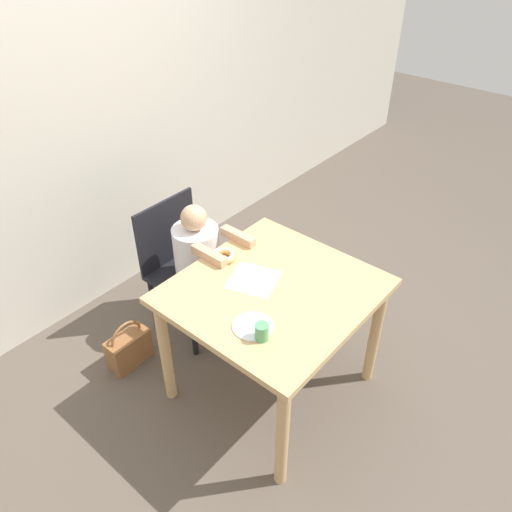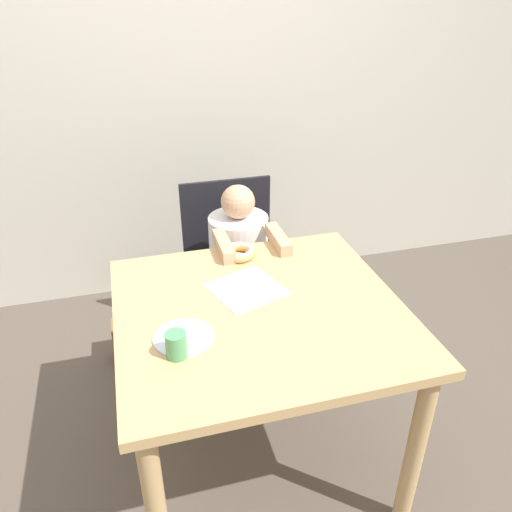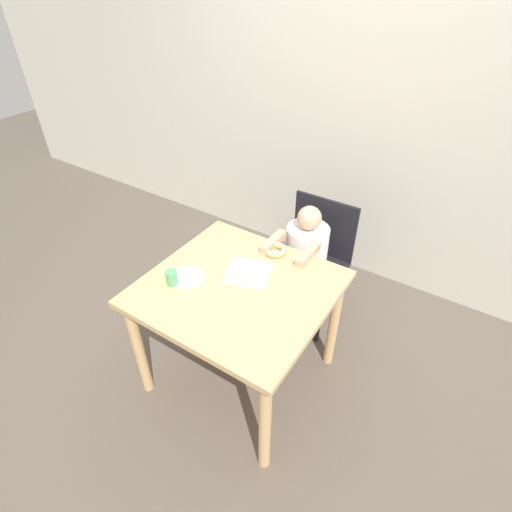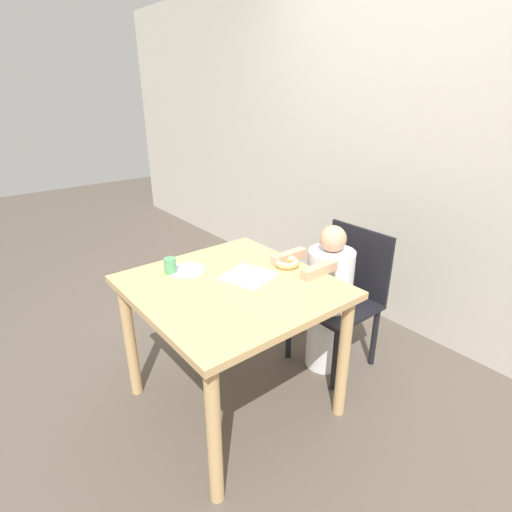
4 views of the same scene
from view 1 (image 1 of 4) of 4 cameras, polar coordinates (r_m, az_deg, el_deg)
ground_plane at (r=3.00m, az=1.73°, el=-14.52°), size 12.00×12.00×0.00m
wall_back at (r=3.18m, az=-19.25°, el=14.72°), size 8.00×0.05×2.50m
dining_table at (r=2.54m, az=1.98°, el=-5.61°), size 0.95×0.90×0.74m
chair at (r=3.11m, az=-8.16°, el=-1.15°), size 0.45×0.43×0.85m
child_figure at (r=3.03m, az=-6.52°, el=-2.00°), size 0.28×0.47×0.92m
donut at (r=2.65m, az=-3.78°, el=0.01°), size 0.13×0.13×0.04m
napkin at (r=2.51m, az=-0.31°, el=-2.73°), size 0.29×0.29×0.00m
handbag at (r=3.12m, az=-14.32°, el=-10.17°), size 0.26×0.12×0.32m
cup at (r=2.19m, az=0.66°, el=-8.65°), size 0.06×0.06×0.08m
plate at (r=2.27m, az=-0.38°, el=-8.01°), size 0.19×0.19×0.01m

